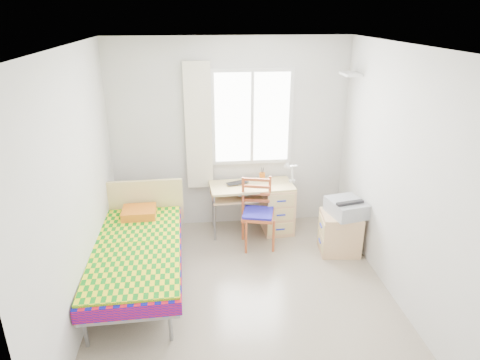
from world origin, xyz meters
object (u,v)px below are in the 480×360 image
(bed, at_px, (138,249))
(cabinet, at_px, (340,233))
(printer, at_px, (346,207))
(desk, at_px, (272,205))
(chair, at_px, (258,209))

(bed, xyz_separation_m, cabinet, (2.45, 0.41, -0.16))
(bed, xyz_separation_m, printer, (2.50, 0.40, 0.20))
(bed, distance_m, printer, 2.54)
(bed, relative_size, cabinet, 3.89)
(desk, bearing_deg, printer, -43.34)
(printer, bearing_deg, chair, 151.29)
(bed, bearing_deg, cabinet, 7.78)
(bed, relative_size, chair, 2.27)
(printer, bearing_deg, cabinet, 154.95)
(bed, distance_m, chair, 1.62)
(desk, bearing_deg, bed, -151.54)
(bed, height_order, cabinet, bed)
(desk, relative_size, printer, 2.16)
(desk, distance_m, printer, 1.07)
(cabinet, height_order, printer, printer)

